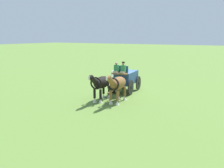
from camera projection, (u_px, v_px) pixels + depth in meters
ground_plane at (126, 91)px, 21.64m from camera, size 220.00×220.00×0.00m
show_wagon at (126, 78)px, 21.25m from camera, size 5.61×1.97×2.78m
draft_horse_near at (117, 84)px, 17.86m from camera, size 3.15×1.15×2.23m
draft_horse_off at (101, 83)px, 18.37m from camera, size 3.21×1.13×2.19m
sponsor_banner at (115, 74)px, 27.68m from camera, size 3.13×0.79×1.10m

